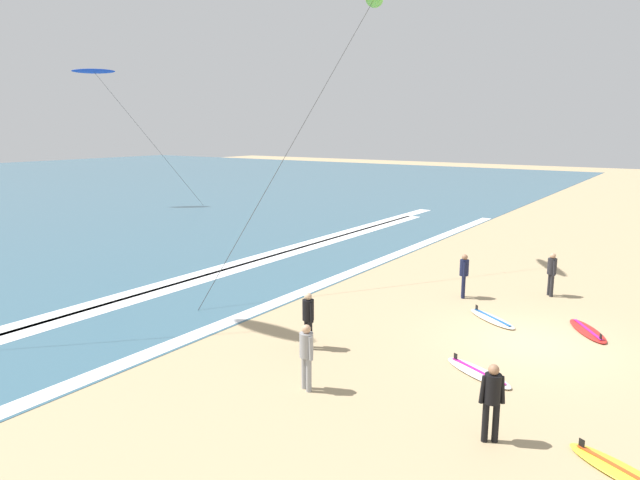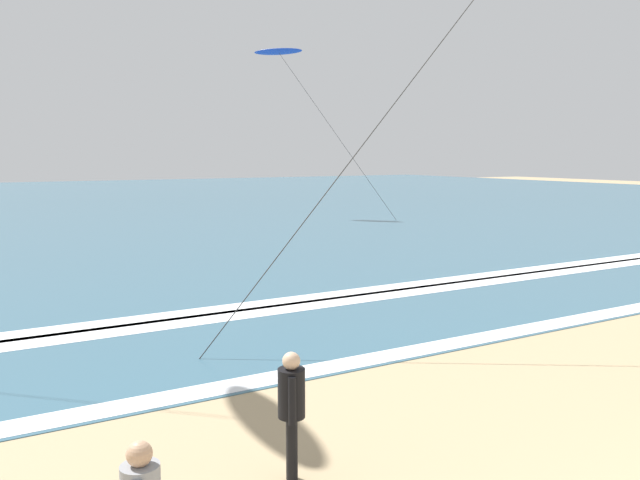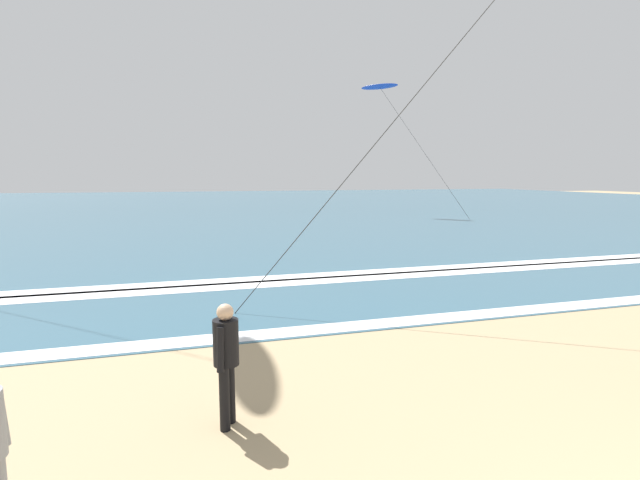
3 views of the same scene
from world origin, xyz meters
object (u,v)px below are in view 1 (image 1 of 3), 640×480
surfer_left_far (306,351)px  kite_blue_high_right (94,72)px  surfboard_foreground_flat (621,472)px  kite_lime_low_near (373,1)px  surfboard_near_water (478,372)px  surfer_left_near (308,315)px  surfer_background_far (492,396)px  surfer_right_near (464,272)px  surfer_foreground_main (552,270)px  surfboard_left_pile (492,319)px  surfboard_right_spare (588,331)px

surfer_left_far → kite_blue_high_right: (17.15, 31.93, 9.19)m
surfer_left_far → kite_blue_high_right: 37.39m
surfboard_foreground_flat → kite_lime_low_near: kite_lime_low_near is taller
surfboard_near_water → kite_blue_high_right: (14.06, 34.96, 10.10)m
surfboard_near_water → surfer_left_near: bearing=102.3°
surfer_background_far → surfboard_foreground_flat: surfer_background_far is taller
surfer_left_far → kite_lime_low_near: bearing=23.1°
kite_lime_low_near → surfer_right_near: bearing=-118.2°
surfer_left_near → surfer_foreground_main: size_ratio=1.00×
surfboard_left_pile → kite_blue_high_right: size_ratio=0.20×
surfboard_right_spare → surfer_left_near: bearing=132.7°
surfer_right_near → surfer_left_near: bearing=165.3°
surfer_left_far → surfboard_near_water: 4.42m
surfer_left_far → surfer_left_near: bearing=34.5°
surfboard_foreground_flat → kite_blue_high_right: size_ratio=0.21×
surfer_right_near → surfer_background_far: (-8.95, -3.86, 0.00)m
surfboard_right_spare → surfer_right_near: bearing=73.3°
surfer_foreground_main → surfer_right_near: size_ratio=1.00×
surfer_right_near → kite_blue_high_right: 34.54m
surfer_left_near → surfboard_near_water: (0.98, -4.48, -0.91)m
surfer_background_far → surfboard_near_water: (2.89, 1.22, -0.91)m
surfer_background_far → surfboard_right_spare: bearing=-3.7°
surfer_left_near → kite_lime_low_near: (10.02, 3.73, 10.28)m
surfboard_right_spare → surfer_foreground_main: bearing=28.8°
surfer_foreground_main → surfer_left_far: size_ratio=1.00×
surfer_left_near → surfer_foreground_main: same height
surfer_right_near → surfboard_right_spare: size_ratio=0.77×
kite_lime_low_near → surfboard_near_water: bearing=-137.8°
surfer_left_far → surfboard_near_water: bearing=-44.4°
surfboard_near_water → surfer_right_near: bearing=23.5°
surfer_foreground_main → surfboard_left_pile: size_ratio=0.78×
surfer_left_near → surfboard_right_spare: bearing=-47.3°
surfer_right_near → surfboard_left_pile: 2.62m
surfer_left_near → surfer_foreground_main: (9.03, -4.39, 0.00)m
surfer_left_far → surfboard_left_pile: (7.32, -2.03, -0.91)m
surfboard_foreground_flat → kite_lime_low_near: size_ratio=0.19×
surfboard_right_spare → surfboard_foreground_flat: (-7.39, -1.77, 0.00)m
surfer_foreground_main → surfer_left_far: 11.52m
surfboard_near_water → kite_lime_low_near: 16.56m
surfer_background_far → surfboard_right_spare: 7.71m
surfer_background_far → surfboard_foreground_flat: (0.26, -2.27, -0.91)m
surfer_right_near → kite_lime_low_near: bearing=61.8°
surfer_foreground_main → surfer_right_near: 3.23m
surfer_foreground_main → surfboard_left_pile: (-3.82, 0.91, -0.91)m
surfer_left_far → surfboard_left_pile: 7.65m
surfer_foreground_main → surfer_left_far: bearing=165.2°
surfer_foreground_main → surfer_left_far: (-11.14, 2.94, 0.00)m
surfer_background_far → surfboard_near_water: bearing=22.9°
surfer_background_far → kite_lime_low_near: 18.36m
surfboard_left_pile → kite_lime_low_near: (4.81, 7.21, 11.19)m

